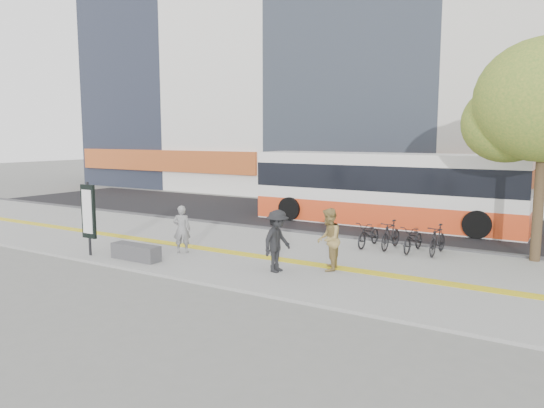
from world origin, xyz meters
The scene contains 12 objects.
ground centered at (0.00, 0.00, 0.00)m, with size 120.00×120.00×0.00m, color gray.
sidewalk centered at (0.00, 1.50, 0.04)m, with size 40.00×7.00×0.08m, color slate.
tactile_strip centered at (0.00, 1.00, 0.09)m, with size 40.00×0.45×0.01m, color yellow.
street centered at (0.00, 9.00, 0.03)m, with size 40.00×8.00×0.06m, color black.
curb centered at (0.00, 5.00, 0.07)m, with size 40.00×0.25×0.14m, color #343436.
bench centered at (-2.60, -1.20, 0.30)m, with size 1.60×0.45×0.45m, color #343436.
signboard centered at (-4.20, -1.51, 1.37)m, with size 0.55×0.10×2.20m.
bus centered at (1.39, 8.50, 1.41)m, with size 10.78×2.56×2.87m.
bicycle_row centered at (3.52, 4.00, 0.51)m, with size 2.71×1.58×0.91m.
seated_woman centered at (-2.08, 0.20, 0.81)m, with size 0.53×0.35×1.46m, color black.
pedestrian_tan centered at (2.62, 0.66, 0.91)m, with size 0.81×0.63×1.66m, color olive.
pedestrian_dark centered at (1.54, -0.19, 0.90)m, with size 1.06×0.61×1.64m, color black.
Camera 1 is at (8.33, -11.45, 3.61)m, focal length 33.92 mm.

